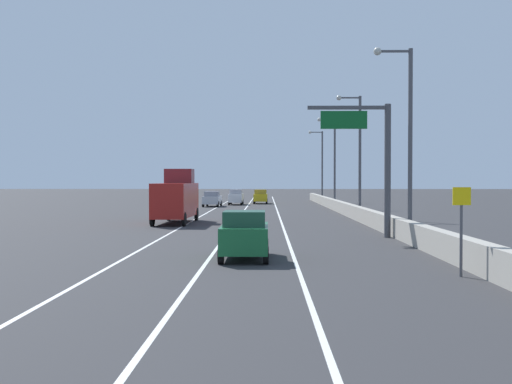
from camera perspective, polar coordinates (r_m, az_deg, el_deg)
ground_plane at (r=67.51m, az=0.64°, el=-1.66°), size 320.00×320.00×0.00m
lane_stripe_left at (r=58.81m, az=-4.77°, el=-2.07°), size 0.16×130.00×0.00m
lane_stripe_center at (r=58.57m, az=-1.36°, el=-2.08°), size 0.16×130.00×0.00m
lane_stripe_right at (r=58.53m, az=2.07°, el=-2.08°), size 0.16×130.00×0.00m
jersey_barrier_right at (r=44.14m, az=10.61°, el=-2.42°), size 0.60×120.00×1.10m
overhead_sign_gantry at (r=36.09m, az=10.64°, el=3.44°), size 4.68×0.36×7.50m
speed_advisory_sign at (r=22.17m, az=18.03°, el=-2.78°), size 0.60×0.11×3.00m
lamp_post_right_second at (r=35.54m, az=13.35°, el=5.50°), size 2.14×0.44×10.47m
lamp_post_right_third at (r=54.66m, az=9.10°, el=3.96°), size 2.14×0.44×10.47m
lamp_post_right_fourth at (r=73.92m, az=6.92°, el=3.22°), size 2.14×0.44×10.47m
lamp_post_right_fifth at (r=93.28m, az=5.84°, el=2.77°), size 2.14×0.44×10.47m
car_white_0 at (r=82.64m, az=-1.82°, el=-0.45°), size 1.86×4.35×2.03m
car_yellow_1 at (r=86.37m, az=0.41°, el=-0.42°), size 1.93×4.31×1.93m
car_silver_2 at (r=77.24m, az=-3.97°, el=-0.62°), size 2.13×4.70×1.86m
car_green_3 at (r=25.88m, az=-1.03°, el=-3.90°), size 1.95×4.20×1.99m
box_truck at (r=47.80m, az=-7.22°, el=-0.56°), size 2.64×7.87×4.09m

